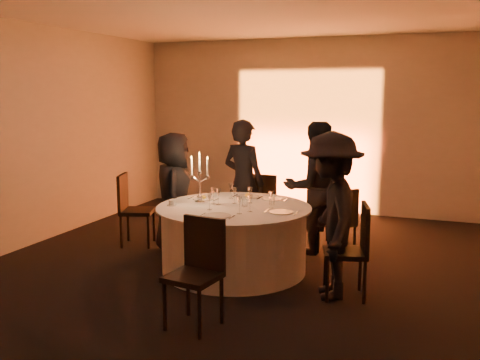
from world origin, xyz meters
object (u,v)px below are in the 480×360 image
(chair_back_right, at_px, (340,219))
(coffee_cup, at_px, (172,203))
(guest_back_left, at_px, (244,182))
(guest_right, at_px, (331,216))
(chair_front, at_px, (198,266))
(guest_left, at_px, (174,193))
(banquet_table, at_px, (234,239))
(chair_left, at_px, (131,205))
(chair_back_left, at_px, (265,202))
(guest_back_right, at_px, (315,188))
(chair_right, at_px, (353,245))
(candelabra, at_px, (200,185))

(chair_back_right, bearing_deg, coffee_cup, -10.99)
(guest_back_left, height_order, guest_right, guest_back_left)
(chair_front, distance_m, guest_left, 2.33)
(banquet_table, xyz_separation_m, chair_left, (-1.70, 0.50, 0.17))
(chair_front, relative_size, guest_back_left, 0.57)
(chair_back_right, bearing_deg, chair_left, -35.18)
(chair_back_left, height_order, chair_back_right, chair_back_left)
(guest_back_right, bearing_deg, chair_front, 45.63)
(guest_back_left, bearing_deg, chair_front, 116.29)
(chair_right, bearing_deg, guest_back_left, -144.97)
(chair_back_left, bearing_deg, banquet_table, 96.48)
(chair_front, relative_size, guest_back_right, 0.57)
(chair_right, bearing_deg, guest_left, -122.95)
(chair_back_right, distance_m, guest_back_right, 0.51)
(chair_front, relative_size, candelabra, 1.57)
(banquet_table, bearing_deg, guest_right, -18.18)
(guest_back_right, xyz_separation_m, candelabra, (-1.16, -1.02, 0.13))
(chair_back_right, distance_m, chair_front, 2.59)
(banquet_table, distance_m, guest_left, 1.19)
(guest_right, bearing_deg, chair_back_left, -162.76)
(banquet_table, height_order, chair_back_left, chair_back_left)
(banquet_table, xyz_separation_m, guest_back_right, (0.71, 1.06, 0.47))
(chair_back_left, distance_m, guest_left, 1.36)
(banquet_table, xyz_separation_m, chair_right, (1.43, -0.34, 0.16))
(banquet_table, distance_m, chair_right, 1.48)
(chair_front, bearing_deg, coffee_cup, 134.37)
(chair_left, bearing_deg, chair_right, -123.09)
(guest_left, height_order, guest_back_right, guest_back_right)
(chair_back_left, relative_size, guest_right, 0.56)
(chair_back_right, xyz_separation_m, guest_right, (0.14, -1.37, 0.35))
(guest_back_left, height_order, candelabra, guest_back_left)
(chair_back_left, xyz_separation_m, guest_left, (-0.94, -0.96, 0.25))
(guest_back_right, relative_size, candelabra, 2.77)
(chair_back_right, distance_m, chair_right, 1.36)
(chair_back_left, xyz_separation_m, chair_front, (0.32, -2.90, 0.01))
(guest_back_right, height_order, coffee_cup, guest_back_right)
(banquet_table, relative_size, chair_right, 1.85)
(chair_left, relative_size, chair_back_left, 1.03)
(chair_left, distance_m, coffee_cup, 1.26)
(chair_back_left, distance_m, coffee_cup, 1.76)
(chair_right, bearing_deg, candelabra, -116.29)
(guest_right, bearing_deg, chair_left, -125.38)
(chair_left, relative_size, coffee_cup, 8.92)
(banquet_table, bearing_deg, guest_back_left, 104.78)
(guest_back_left, bearing_deg, coffee_cup, 87.74)
(guest_left, distance_m, coffee_cup, 0.74)
(banquet_table, height_order, guest_left, guest_left)
(guest_back_left, distance_m, guest_back_right, 1.01)
(guest_right, bearing_deg, candelabra, -122.96)
(coffee_cup, distance_m, candelabra, 0.40)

